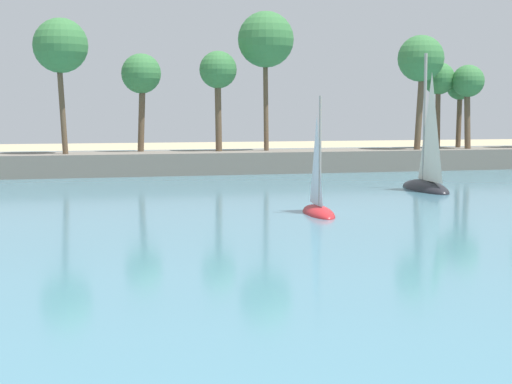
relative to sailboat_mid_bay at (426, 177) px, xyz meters
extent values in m
cube|color=teal|center=(-19.22, 9.94, -0.87)|extent=(220.00, 96.33, 0.06)
cube|color=slate|center=(-19.22, 18.10, 0.00)|extent=(99.96, 6.00, 1.80)
cylinder|color=brown|center=(12.84, 19.66, 3.63)|extent=(0.59, 0.54, 5.48)
sphere|color=#38753D|center=(12.84, 19.66, 6.36)|extent=(2.36, 2.36, 2.36)
cylinder|color=brown|center=(-15.81, 19.33, 4.05)|extent=(0.74, 0.64, 6.33)
sphere|color=#38753D|center=(-15.81, 19.33, 7.20)|extent=(3.22, 3.22, 3.22)
cylinder|color=brown|center=(7.62, 16.89, 4.76)|extent=(0.96, 0.58, 7.76)
sphere|color=#38753D|center=(7.62, 16.89, 8.63)|extent=(3.94, 3.94, 3.94)
cylinder|color=brown|center=(10.26, 18.74, 3.97)|extent=(0.64, 0.71, 6.17)
sphere|color=#38753D|center=(10.26, 18.74, 7.04)|extent=(2.84, 2.84, 2.84)
cylinder|color=brown|center=(-22.17, 17.17, 5.03)|extent=(0.80, 0.59, 8.28)
sphere|color=#38753D|center=(-22.17, 17.17, 9.16)|extent=(4.18, 4.18, 4.18)
cylinder|color=brown|center=(12.31, 17.22, 3.84)|extent=(0.57, 0.83, 5.91)
sphere|color=#38753D|center=(12.31, 17.22, 6.78)|extent=(2.80, 2.80, 2.80)
cylinder|color=brown|center=(-5.58, 18.54, 5.49)|extent=(0.42, 0.84, 9.20)
sphere|color=#38753D|center=(-5.58, 18.54, 10.08)|extent=(4.64, 4.64, 4.64)
cylinder|color=brown|center=(-9.67, 18.36, 4.22)|extent=(0.58, 0.67, 6.66)
sphere|color=#38753D|center=(-9.67, 18.36, 7.54)|extent=(3.05, 3.05, 3.05)
ellipsoid|color=black|center=(0.01, 0.14, -0.84)|extent=(2.48, 6.60, 1.29)
cylinder|color=gray|center=(0.04, 0.46, 3.83)|extent=(0.19, 0.19, 8.07)
pyramid|color=silver|center=(-0.05, -0.63, 3.23)|extent=(0.44, 2.91, 6.86)
ellipsoid|color=red|center=(-10.64, -9.86, -0.84)|extent=(1.69, 4.40, 0.86)
cylinder|color=gray|center=(-10.66, -10.08, 2.27)|extent=(0.13, 0.13, 5.38)
pyramid|color=silver|center=(-10.59, -9.35, 1.87)|extent=(0.31, 1.94, 4.57)
camera|label=1|loc=(-23.84, -48.25, 4.29)|focal=58.09mm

